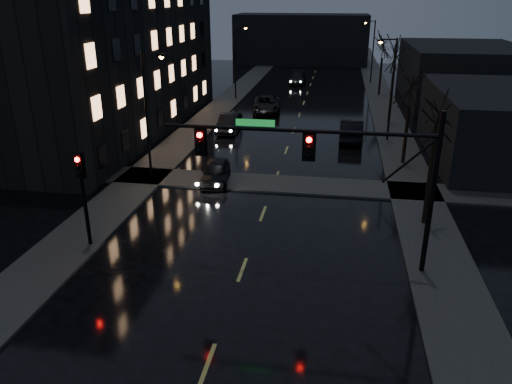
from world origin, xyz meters
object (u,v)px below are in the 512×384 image
at_px(oncoming_car_c, 267,104).
at_px(lead_car, 351,130).
at_px(oncoming_car_d, 297,78).
at_px(oncoming_car_a, 216,172).
at_px(oncoming_car_b, 229,123).

relative_size(oncoming_car_c, lead_car, 1.10).
height_order(oncoming_car_c, oncoming_car_d, oncoming_car_c).
bearing_deg(oncoming_car_a, oncoming_car_d, 80.08).
relative_size(oncoming_car_a, oncoming_car_b, 0.89).
distance_m(oncoming_car_b, oncoming_car_c, 8.38).
bearing_deg(oncoming_car_b, oncoming_car_d, 80.16).
relative_size(oncoming_car_b, lead_car, 0.89).
bearing_deg(oncoming_car_a, oncoming_car_c, 81.97).
relative_size(oncoming_car_b, oncoming_car_d, 0.89).
xyz_separation_m(oncoming_car_a, oncoming_car_c, (0.33, 20.47, 0.09)).
bearing_deg(oncoming_car_b, oncoming_car_a, -83.43).
bearing_deg(oncoming_car_d, oncoming_car_c, -96.35).
bearing_deg(oncoming_car_b, oncoming_car_c, 73.60).
distance_m(oncoming_car_a, oncoming_car_d, 38.03).
bearing_deg(oncoming_car_d, oncoming_car_b, -99.48).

